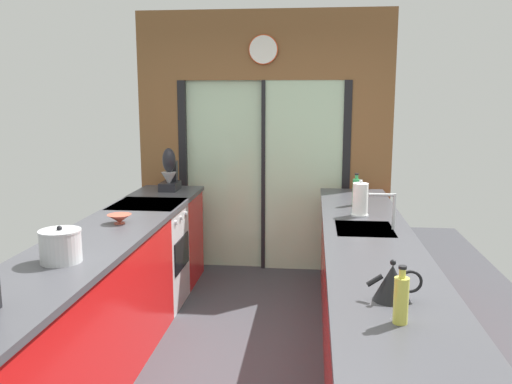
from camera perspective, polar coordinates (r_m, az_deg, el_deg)
ground_plane at (r=4.29m, az=-1.53°, el=-15.54°), size 5.04×7.60×0.02m
back_wall_unit at (r=5.66m, az=0.82°, el=6.91°), size 2.64×0.12×2.70m
left_counter_run at (r=3.90m, az=-16.13°, el=-11.03°), size 0.62×3.80×0.92m
right_counter_run at (r=3.81m, az=11.78°, el=-11.39°), size 0.62×3.80×0.92m
sink_faucet at (r=3.89m, az=13.92°, el=-1.37°), size 0.19×0.02×0.26m
oven_range at (r=4.90m, az=-11.19°, el=-6.53°), size 0.60×0.60×0.92m
mixing_bowl at (r=4.09m, az=-14.23°, el=-2.74°), size 0.18×0.18×0.07m
stand_mixer at (r=5.40m, az=-9.10°, el=1.89°), size 0.17×0.27×0.42m
stock_pot at (r=3.25m, az=-19.95°, el=-5.39°), size 0.23×0.23×0.21m
kettle at (r=2.59m, az=14.23°, el=-9.26°), size 0.26×0.17×0.20m
soap_bottle_near at (r=2.34m, az=15.08°, el=-10.86°), size 0.06×0.06×0.25m
soap_bottle_far at (r=4.69m, az=10.53°, el=0.06°), size 0.06×0.06×0.28m
paper_towel_roll at (r=4.28m, az=10.95°, el=-0.80°), size 0.14×0.14×0.29m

